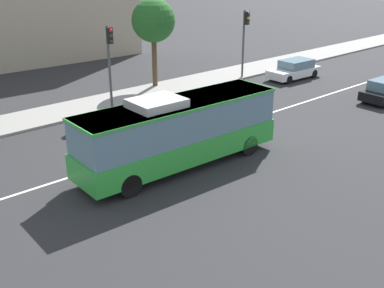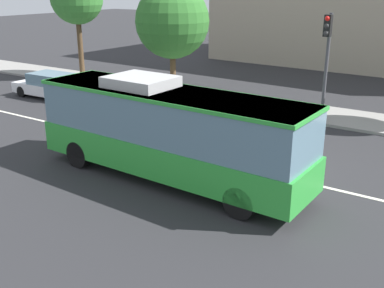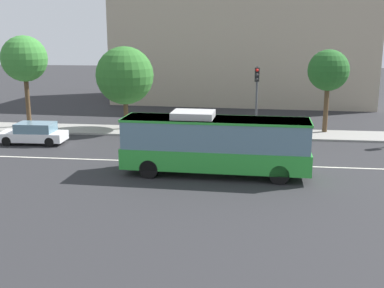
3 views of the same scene
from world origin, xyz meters
TOP-DOWN VIEW (x-y plane):
  - ground_plane at (0.00, 0.00)m, footprint 160.00×160.00m
  - sidewalk_kerb at (0.00, 8.48)m, footprint 80.00×3.39m
  - lane_centre_line at (0.00, 0.00)m, footprint 76.00×0.16m
  - transit_bus at (-2.20, -2.24)m, footprint 10.08×2.84m
  - sedan_white at (-15.20, 3.61)m, footprint 4.56×1.94m
  - traffic_light_near_corner at (0.05, 6.92)m, footprint 0.33×0.62m
  - street_tree_kerbside_left at (5.30, 9.50)m, footprint 3.06×3.06m
  - street_tree_kerbside_centre at (-10.03, 8.90)m, footprint 4.45×4.45m
  - street_tree_kerbside_right at (-18.11, 8.98)m, footprint 3.60×3.60m
  - office_block_background at (-1.35, 27.00)m, footprint 27.63×13.47m

SIDE VIEW (x-z plane):
  - ground_plane at x=0.00m, z-range 0.00..0.00m
  - lane_centre_line at x=0.00m, z-range 0.00..0.01m
  - sidewalk_kerb at x=0.00m, z-range 0.00..0.14m
  - sedan_white at x=-15.20m, z-range -0.01..1.46m
  - transit_bus at x=-2.20m, z-range 0.08..3.54m
  - traffic_light_near_corner at x=0.05m, z-range 0.96..6.16m
  - street_tree_kerbside_centre at x=-10.03m, z-range 1.02..7.54m
  - street_tree_kerbside_left at x=5.30m, z-range 1.59..7.91m
  - street_tree_kerbside_right at x=-18.11m, z-range 1.82..9.13m
  - office_block_background at x=-1.35m, z-range 0.00..13.60m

